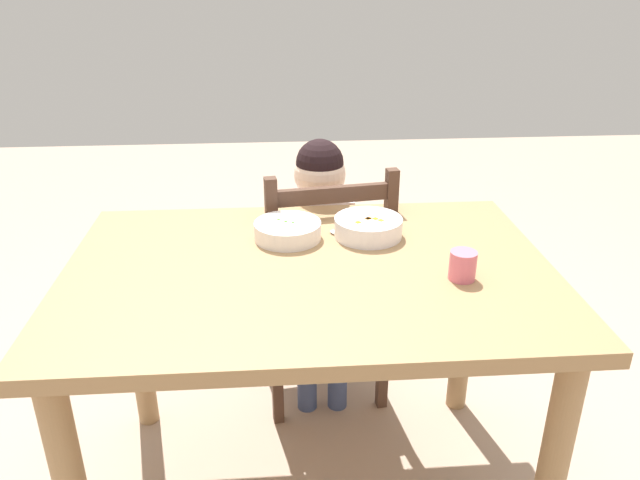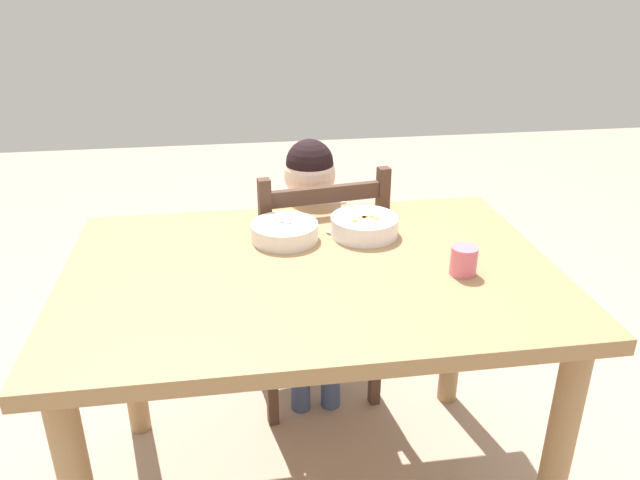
{
  "view_description": "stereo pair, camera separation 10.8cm",
  "coord_description": "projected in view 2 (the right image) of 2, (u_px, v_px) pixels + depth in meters",
  "views": [
    {
      "loc": [
        -0.08,
        -1.41,
        1.49
      ],
      "look_at": [
        0.03,
        0.05,
        0.82
      ],
      "focal_mm": 34.5,
      "sensor_mm": 36.0,
      "label": 1
    },
    {
      "loc": [
        -0.18,
        -1.4,
        1.49
      ],
      "look_at": [
        0.03,
        0.05,
        0.82
      ],
      "focal_mm": 34.5,
      "sensor_mm": 36.0,
      "label": 2
    }
  ],
  "objects": [
    {
      "name": "bowl_of_peas",
      "position": [
        284.0,
        231.0,
        1.73
      ],
      "size": [
        0.19,
        0.19,
        0.05
      ],
      "color": "white",
      "rests_on": "dining_table"
    },
    {
      "name": "child_figure",
      "position": [
        311.0,
        237.0,
        2.07
      ],
      "size": [
        0.32,
        0.31,
        0.97
      ],
      "color": "silver",
      "rests_on": "ground"
    },
    {
      "name": "dining_chair",
      "position": [
        313.0,
        285.0,
        2.16
      ],
      "size": [
        0.48,
        0.48,
        0.91
      ],
      "color": "#493023",
      "rests_on": "ground"
    },
    {
      "name": "drinking_cup",
      "position": [
        464.0,
        261.0,
        1.54
      ],
      "size": [
        0.07,
        0.07,
        0.07
      ],
      "primitive_type": "cylinder",
      "color": "#DE697F",
      "rests_on": "dining_table"
    },
    {
      "name": "spoon",
      "position": [
        338.0,
        234.0,
        1.77
      ],
      "size": [
        0.11,
        0.12,
        0.01
      ],
      "color": "silver",
      "rests_on": "dining_table"
    },
    {
      "name": "dining_table",
      "position": [
        311.0,
        306.0,
        1.63
      ],
      "size": [
        1.26,
        0.86,
        0.77
      ],
      "color": "#9C784E",
      "rests_on": "ground"
    },
    {
      "name": "bowl_of_carrots",
      "position": [
        364.0,
        225.0,
        1.76
      ],
      "size": [
        0.19,
        0.19,
        0.06
      ],
      "color": "white",
      "rests_on": "dining_table"
    }
  ]
}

